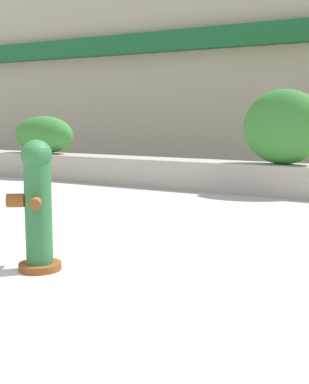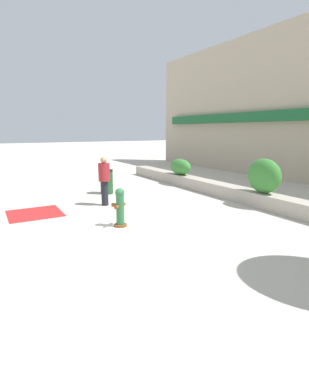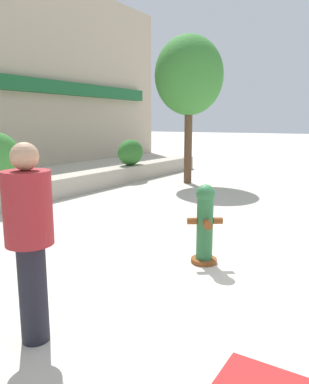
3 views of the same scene
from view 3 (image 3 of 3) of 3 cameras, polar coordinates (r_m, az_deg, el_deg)
ground_plane at (r=5.25m, az=17.78°, el=-10.96°), size 120.00×120.00×0.00m
hedge_bush_2 at (r=12.25m, az=-3.66°, el=6.05°), size 1.10×0.63×0.83m
fire_hydrant at (r=5.06m, az=7.69°, el=-4.77°), size 0.49×0.49×1.08m
street_tree at (r=11.73m, az=5.31°, el=17.15°), size 2.23×2.00×4.42m
pedestrian at (r=3.30m, az=-18.53°, el=-5.76°), size 0.51×0.51×1.73m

